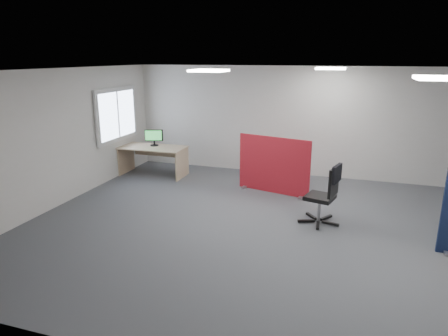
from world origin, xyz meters
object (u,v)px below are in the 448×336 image
(red_divider, at_px, (274,166))
(monitor_second, at_px, (154,137))
(second_desk, at_px, (154,153))
(office_chair, at_px, (327,191))

(red_divider, relative_size, monitor_second, 3.69)
(red_divider, xyz_separation_m, monitor_second, (-3.17, 0.54, 0.34))
(second_desk, bearing_deg, monitor_second, 106.16)
(office_chair, bearing_deg, red_divider, 145.46)
(second_desk, relative_size, monitor_second, 3.70)
(second_desk, distance_m, office_chair, 4.76)
(monitor_second, distance_m, office_chair, 4.84)
(office_chair, bearing_deg, monitor_second, 170.75)
(second_desk, relative_size, office_chair, 1.48)
(second_desk, bearing_deg, red_divider, -8.03)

